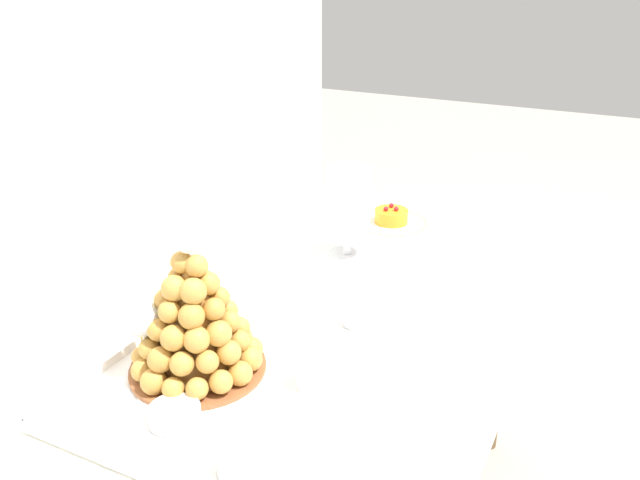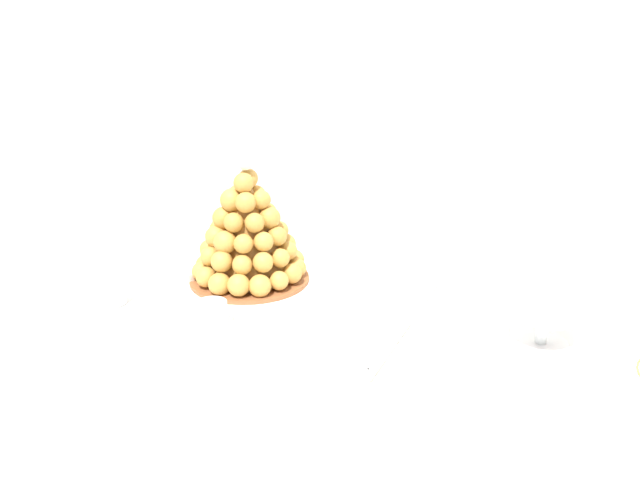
# 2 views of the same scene
# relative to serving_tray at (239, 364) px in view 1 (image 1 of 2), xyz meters

# --- Properties ---
(buffet_table) EXTENTS (1.69, 0.83, 0.76)m
(buffet_table) POSITION_rel_serving_tray_xyz_m (0.15, -0.02, -0.09)
(buffet_table) COLOR brown
(buffet_table) RESTS_ON ground_plane
(serving_tray) EXTENTS (0.64, 0.44, 0.02)m
(serving_tray) POSITION_rel_serving_tray_xyz_m (0.00, 0.00, 0.00)
(serving_tray) COLOR white
(serving_tray) RESTS_ON buffet_table
(croquembouche) EXTENTS (0.25, 0.25, 0.28)m
(croquembouche) POSITION_rel_serving_tray_xyz_m (-0.05, 0.06, 0.11)
(croquembouche) COLOR brown
(croquembouche) RESTS_ON serving_tray
(dessert_cup_left) EXTENTS (0.06, 0.06, 0.05)m
(dessert_cup_left) POSITION_rel_serving_tray_xyz_m (-0.24, -0.15, 0.02)
(dessert_cup_left) COLOR silver
(dessert_cup_left) RESTS_ON serving_tray
(dessert_cup_mid_left) EXTENTS (0.06, 0.06, 0.05)m
(dessert_cup_mid_left) POSITION_rel_serving_tray_xyz_m (-0.00, -0.16, 0.02)
(dessert_cup_mid_left) COLOR silver
(dessert_cup_mid_left) RESTS_ON serving_tray
(dessert_cup_centre) EXTENTS (0.06, 0.06, 0.05)m
(dessert_cup_centre) POSITION_rel_serving_tray_xyz_m (0.23, -0.14, 0.03)
(dessert_cup_centre) COLOR silver
(dessert_cup_centre) RESTS_ON serving_tray
(creme_brulee_ramekin) EXTENTS (0.09, 0.09, 0.02)m
(creme_brulee_ramekin) POSITION_rel_serving_tray_xyz_m (-0.19, 0.00, 0.02)
(creme_brulee_ramekin) COLOR white
(creme_brulee_ramekin) RESTS_ON serving_tray
(macaron_goblet) EXTENTS (0.11, 0.11, 0.24)m
(macaron_goblet) POSITION_rel_serving_tray_xyz_m (0.55, 0.02, 0.14)
(macaron_goblet) COLOR white
(macaron_goblet) RESTS_ON buffet_table
(fruit_tart_plate) EXTENTS (0.21, 0.21, 0.06)m
(fruit_tart_plate) POSITION_rel_serving_tray_xyz_m (0.80, -0.00, 0.01)
(fruit_tart_plate) COLOR white
(fruit_tart_plate) RESTS_ON buffet_table
(wine_glass) EXTENTS (0.07, 0.07, 0.16)m
(wine_glass) POSITION_rel_serving_tray_xyz_m (-0.10, 0.13, 0.11)
(wine_glass) COLOR silver
(wine_glass) RESTS_ON buffet_table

